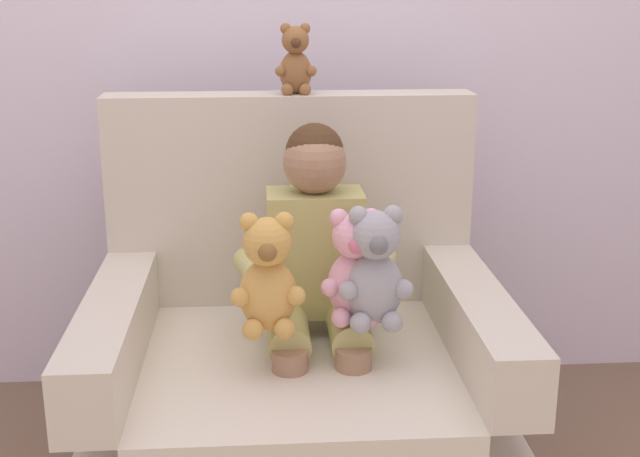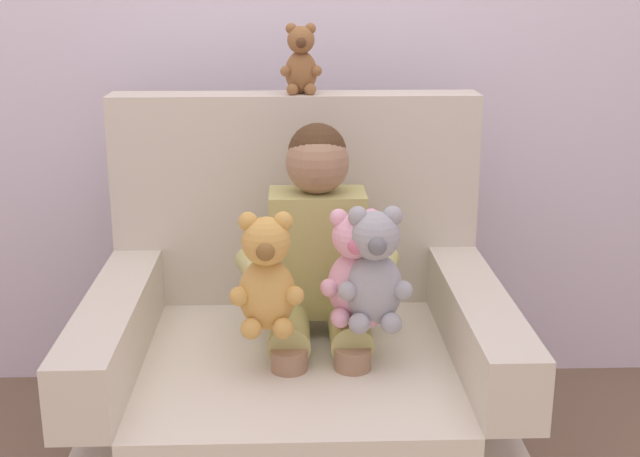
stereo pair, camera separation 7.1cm
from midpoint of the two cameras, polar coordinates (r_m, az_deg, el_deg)
armchair at (r=2.35m, az=-0.65°, el=-9.74°), size 1.07×0.93×1.04m
seated_child at (r=2.25m, az=0.78°, el=-2.47°), size 0.45×0.39×0.82m
plush_pink at (r=2.12m, az=3.30°, el=-2.79°), size 0.17×0.14×0.29m
plush_honey at (r=2.05m, az=-2.64°, el=-3.28°), size 0.18×0.15×0.31m
plush_grey at (r=2.08m, az=4.67°, el=-2.91°), size 0.18×0.15×0.31m
plush_brown_on_backrest at (r=2.45m, az=-0.45°, el=11.23°), size 0.12×0.10×0.20m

